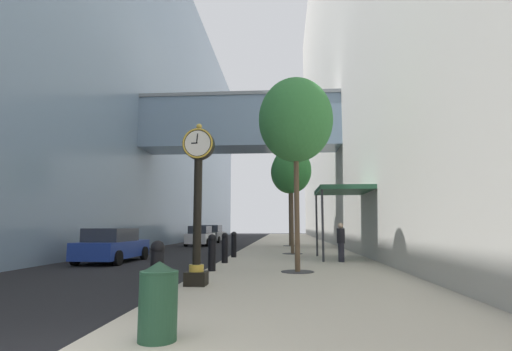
{
  "coord_description": "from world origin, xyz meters",
  "views": [
    {
      "loc": [
        2.81,
        -4.3,
        1.68
      ],
      "look_at": [
        1.01,
        20.4,
        4.86
      ],
      "focal_mm": 27.42,
      "sensor_mm": 36.0,
      "label": 1
    }
  ],
  "objects_px": {
    "bollard_third": "(212,252)",
    "car_grey_mid": "(212,234)",
    "street_tree_mid_far": "(289,172)",
    "trash_bin": "(158,300)",
    "bollard_nearest": "(157,271)",
    "car_white_far": "(200,236)",
    "bollard_fourth": "(225,247)",
    "pedestrian_walking": "(341,241)",
    "street_clock": "(198,195)",
    "street_tree_mid_near": "(292,171)",
    "bollard_fifth": "(234,244)",
    "street_tree_near": "(296,121)",
    "car_blue_near": "(112,246)"
  },
  "relations": [
    {
      "from": "street_clock",
      "to": "bollard_third",
      "type": "bearing_deg",
      "value": 93.43
    },
    {
      "from": "street_tree_mid_far",
      "to": "car_blue_near",
      "type": "distance_m",
      "value": 15.92
    },
    {
      "from": "bollard_fifth",
      "to": "street_tree_mid_far",
      "type": "height_order",
      "value": "street_tree_mid_far"
    },
    {
      "from": "car_white_far",
      "to": "street_tree_mid_far",
      "type": "bearing_deg",
      "value": -19.19
    },
    {
      "from": "street_tree_near",
      "to": "car_blue_near",
      "type": "relative_size",
      "value": 1.5
    },
    {
      "from": "bollard_nearest",
      "to": "street_clock",
      "type": "bearing_deg",
      "value": 85.73
    },
    {
      "from": "street_tree_mid_near",
      "to": "car_white_far",
      "type": "xyz_separation_m",
      "value": [
        -7.53,
        11.08,
        -3.93
      ]
    },
    {
      "from": "street_clock",
      "to": "pedestrian_walking",
      "type": "distance_m",
      "value": 8.52
    },
    {
      "from": "street_clock",
      "to": "bollard_fourth",
      "type": "bearing_deg",
      "value": 91.81
    },
    {
      "from": "bollard_third",
      "to": "street_clock",
      "type": "bearing_deg",
      "value": -86.57
    },
    {
      "from": "bollard_third",
      "to": "pedestrian_walking",
      "type": "xyz_separation_m",
      "value": [
        4.9,
        3.71,
        0.22
      ]
    },
    {
      "from": "street_clock",
      "to": "pedestrian_walking",
      "type": "height_order",
      "value": "street_clock"
    },
    {
      "from": "street_tree_near",
      "to": "street_clock",
      "type": "bearing_deg",
      "value": -130.73
    },
    {
      "from": "trash_bin",
      "to": "bollard_nearest",
      "type": "bearing_deg",
      "value": 108.85
    },
    {
      "from": "bollard_nearest",
      "to": "bollard_third",
      "type": "bearing_deg",
      "value": 90.0
    },
    {
      "from": "bollard_nearest",
      "to": "car_white_far",
      "type": "bearing_deg",
      "value": 100.33
    },
    {
      "from": "street_tree_mid_near",
      "to": "bollard_fifth",
      "type": "bearing_deg",
      "value": -138.83
    },
    {
      "from": "pedestrian_walking",
      "to": "car_blue_near",
      "type": "relative_size",
      "value": 0.37
    },
    {
      "from": "street_tree_mid_far",
      "to": "car_white_far",
      "type": "bearing_deg",
      "value": 160.81
    },
    {
      "from": "bollard_fifth",
      "to": "car_grey_mid",
      "type": "height_order",
      "value": "car_grey_mid"
    },
    {
      "from": "bollard_fifth",
      "to": "car_blue_near",
      "type": "xyz_separation_m",
      "value": [
        -5.44,
        -1.57,
        -0.03
      ]
    },
    {
      "from": "street_tree_mid_far",
      "to": "bollard_third",
      "type": "bearing_deg",
      "value": -99.82
    },
    {
      "from": "street_clock",
      "to": "bollard_third",
      "type": "relative_size",
      "value": 3.45
    },
    {
      "from": "trash_bin",
      "to": "car_blue_near",
      "type": "relative_size",
      "value": 0.24
    },
    {
      "from": "street_tree_near",
      "to": "car_blue_near",
      "type": "height_order",
      "value": "street_tree_near"
    },
    {
      "from": "car_blue_near",
      "to": "trash_bin",
      "type": "bearing_deg",
      "value": -63.33
    },
    {
      "from": "trash_bin",
      "to": "bollard_third",
      "type": "bearing_deg",
      "value": 95.47
    },
    {
      "from": "car_blue_near",
      "to": "car_white_far",
      "type": "relative_size",
      "value": 1.07
    },
    {
      "from": "car_white_far",
      "to": "car_blue_near",
      "type": "bearing_deg",
      "value": -93.11
    },
    {
      "from": "bollard_third",
      "to": "car_grey_mid",
      "type": "distance_m",
      "value": 26.17
    },
    {
      "from": "car_grey_mid",
      "to": "car_white_far",
      "type": "relative_size",
      "value": 0.98
    },
    {
      "from": "street_tree_near",
      "to": "street_tree_mid_far",
      "type": "distance_m",
      "value": 16.93
    },
    {
      "from": "bollard_fourth",
      "to": "car_grey_mid",
      "type": "height_order",
      "value": "car_grey_mid"
    },
    {
      "from": "bollard_fifth",
      "to": "trash_bin",
      "type": "height_order",
      "value": "bollard_fifth"
    },
    {
      "from": "bollard_fourth",
      "to": "bollard_fifth",
      "type": "distance_m",
      "value": 2.92
    },
    {
      "from": "bollard_nearest",
      "to": "car_white_far",
      "type": "relative_size",
      "value": 0.3
    },
    {
      "from": "trash_bin",
      "to": "car_blue_near",
      "type": "bearing_deg",
      "value": 116.67
    },
    {
      "from": "street_tree_mid_far",
      "to": "car_grey_mid",
      "type": "relative_size",
      "value": 1.8
    },
    {
      "from": "car_white_far",
      "to": "street_tree_near",
      "type": "bearing_deg",
      "value": -68.94
    },
    {
      "from": "street_tree_mid_far",
      "to": "car_blue_near",
      "type": "xyz_separation_m",
      "value": [
        -8.35,
        -12.58,
        -5.04
      ]
    },
    {
      "from": "bollard_third",
      "to": "pedestrian_walking",
      "type": "bearing_deg",
      "value": 37.15
    },
    {
      "from": "bollard_nearest",
      "to": "street_tree_mid_far",
      "type": "relative_size",
      "value": 0.17
    },
    {
      "from": "street_tree_mid_near",
      "to": "bollard_nearest",
      "type": "bearing_deg",
      "value": -101.58
    },
    {
      "from": "street_tree_mid_far",
      "to": "car_grey_mid",
      "type": "bearing_deg",
      "value": 130.81
    },
    {
      "from": "street_clock",
      "to": "bollard_nearest",
      "type": "relative_size",
      "value": 3.45
    },
    {
      "from": "bollard_third",
      "to": "street_tree_mid_far",
      "type": "distance_m",
      "value": 17.81
    },
    {
      "from": "street_tree_near",
      "to": "trash_bin",
      "type": "height_order",
      "value": "street_tree_near"
    },
    {
      "from": "bollard_fourth",
      "to": "car_white_far",
      "type": "height_order",
      "value": "car_white_far"
    },
    {
      "from": "street_tree_near",
      "to": "car_blue_near",
      "type": "bearing_deg",
      "value": 152.55
    },
    {
      "from": "bollard_fourth",
      "to": "car_white_far",
      "type": "xyz_separation_m",
      "value": [
        -4.61,
        16.55,
        0.01
      ]
    }
  ]
}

